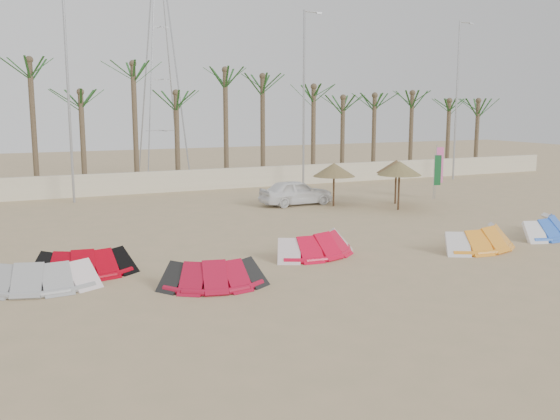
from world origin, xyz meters
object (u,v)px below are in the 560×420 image
kite_red_mid (210,272)px  kite_red_right (313,243)px  kite_orange (475,236)px  kite_grey (32,273)px  car (296,192)px  kite_red_left (82,261)px  parasol_mid (399,168)px  kite_blue (540,225)px  parasol_right (396,167)px  parasol_left (334,170)px

kite_red_mid → kite_red_right: 5.08m
kite_red_mid → kite_orange: size_ratio=0.85×
kite_grey → car: car is taller
kite_red_left → kite_orange: 13.98m
car → kite_red_left: bearing=126.4°
kite_red_right → parasol_mid: size_ratio=1.50×
kite_orange → kite_blue: bearing=8.6°
kite_red_right → kite_blue: size_ratio=1.00×
parasol_mid → car: (-4.02, 3.61, -1.45)m
kite_orange → kite_red_right: bearing=165.8°
kite_red_right → kite_orange: (5.99, -1.52, 0.00)m
kite_red_left → kite_red_right: 7.84m
kite_red_left → kite_blue: (17.75, -1.63, 0.00)m
parasol_right → car: size_ratio=0.60×
kite_red_right → kite_blue: same height
kite_grey → kite_red_left: same height
parasol_left → car: size_ratio=0.58×
kite_red_left → kite_red_mid: same height
parasol_mid → car: parasol_mid is taller
kite_red_mid → parasol_mid: size_ratio=1.33×
parasol_mid → kite_orange: bearing=-106.0°
kite_red_right → kite_red_left: bearing=174.8°
kite_grey → kite_red_right: size_ratio=1.04×
kite_red_left → kite_red_mid: bearing=-42.1°
kite_red_right → kite_orange: 6.18m
kite_orange → kite_red_mid: bearing=-176.1°
parasol_right → parasol_mid: bearing=-120.5°
parasol_left → parasol_right: 3.52m
kite_orange → car: (-1.66, 11.83, 0.25)m
kite_grey → parasol_left: size_ratio=1.70×
kite_red_left → parasol_mid: parasol_mid is taller
kite_red_left → kite_red_right: same height
kite_grey → kite_red_mid: size_ratio=1.18×
kite_grey → kite_orange: (15.32, -1.30, 0.00)m
kite_red_mid → parasol_right: 17.65m
kite_red_right → parasol_right: (9.39, 8.46, 1.59)m
kite_blue → parasol_right: bearing=93.3°
kite_grey → kite_red_left: 1.78m
parasol_left → kite_red_left: bearing=-148.7°
kite_blue → parasol_mid: (-1.57, 7.63, 1.70)m
kite_orange → parasol_mid: parasol_mid is taller
kite_orange → kite_red_left: bearing=170.8°
kite_red_mid → car: size_ratio=0.83×
parasol_right → car: 5.55m
kite_red_left → kite_orange: (13.81, -2.23, 0.00)m
kite_grey → kite_blue: same height
kite_red_left → parasol_left: 16.16m
kite_red_mid → kite_red_right: same height
kite_red_mid → parasol_left: bearing=47.1°
kite_red_mid → parasol_right: bearing=37.5°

